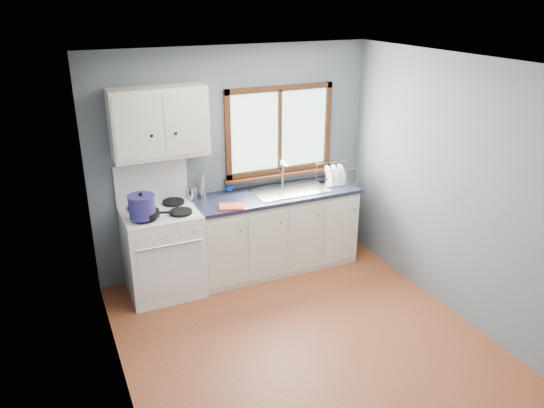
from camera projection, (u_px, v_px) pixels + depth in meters
name	position (u px, v px, depth m)	size (l,w,h in m)	color
floor	(307.00, 345.00, 4.85)	(3.20, 3.60, 0.02)	brown
ceiling	(316.00, 63.00, 3.92)	(3.20, 3.60, 0.02)	white
wall_back	(235.00, 161.00, 5.92)	(3.20, 0.02, 2.50)	slate
wall_front	(469.00, 341.00, 2.85)	(3.20, 0.02, 2.50)	slate
wall_left	(111.00, 256.00, 3.77)	(0.02, 3.60, 2.50)	slate
wall_right	(462.00, 192.00, 5.00)	(0.02, 3.60, 2.50)	slate
gas_range	(163.00, 249.00, 5.55)	(0.76, 0.69, 1.36)	white
base_cabinets	(275.00, 234.00, 6.10)	(1.85, 0.60, 0.88)	silver
countertop	(275.00, 194.00, 5.91)	(1.89, 0.64, 0.04)	black
sink	(290.00, 195.00, 6.00)	(0.84, 0.46, 0.44)	silver
window	(280.00, 137.00, 6.01)	(1.36, 0.10, 1.03)	#9EC6A8
upper_cabinets	(159.00, 123.00, 5.24)	(0.95, 0.35, 0.70)	silver
skillet	(146.00, 214.00, 5.17)	(0.44, 0.34, 0.06)	black
stockpot	(142.00, 206.00, 5.12)	(0.28, 0.28, 0.26)	navy
utensil_crock	(193.00, 192.00, 5.72)	(0.13, 0.13, 0.34)	silver
thermos	(202.00, 186.00, 5.71)	(0.06, 0.06, 0.28)	silver
soap_bottle	(229.00, 183.00, 5.88)	(0.09, 0.09, 0.23)	#0D35AF
dish_towel	(231.00, 207.00, 5.50)	(0.25, 0.18, 0.02)	#D74223
dish_rack	(336.00, 178.00, 6.21)	(0.46, 0.37, 0.22)	silver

